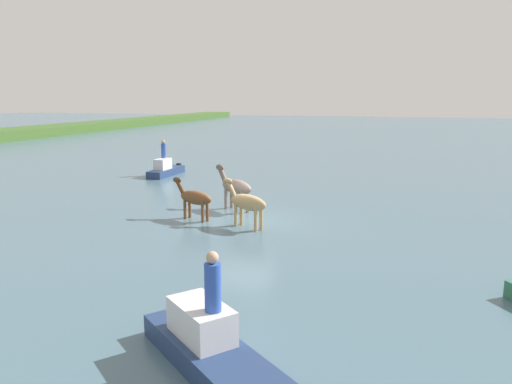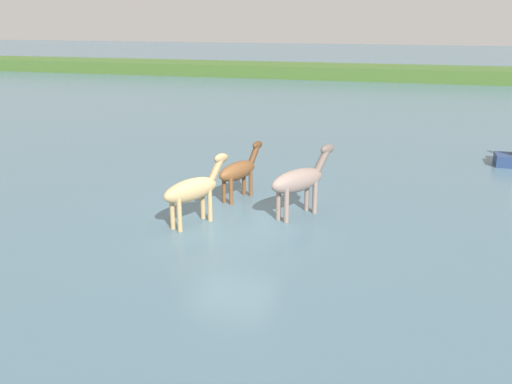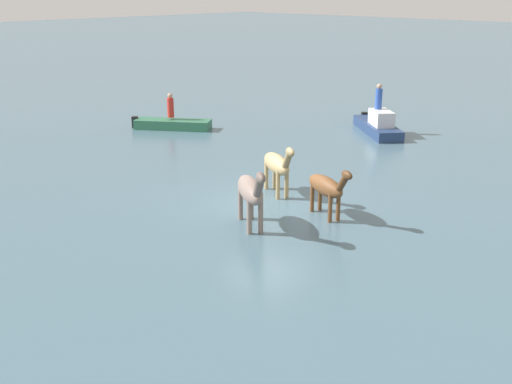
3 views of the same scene
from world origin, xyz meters
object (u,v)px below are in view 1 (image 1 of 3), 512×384
Objects in this scene: horse_dun_straggler at (247,202)px; boat_skiff_near at (212,354)px; horse_mid_herd at (235,187)px; person_helmsman_aft at (164,150)px; horse_chestnut_trailing at (194,198)px; person_boatman_standing at (213,284)px; boat_launch_far at (166,171)px.

horse_dun_straggler is 10.57m from boat_skiff_near.
person_helmsman_aft is (8.43, 8.07, 0.59)m from horse_mid_herd.
horse_dun_straggler is at bearing -172.33° from horse_chestnut_trailing.
horse_dun_straggler reaches higher than boat_skiff_near.
person_helmsman_aft is at bearing -21.94° from horse_dun_straggler.
person_boatman_standing reaches higher than horse_dun_straggler.
horse_mid_herd is 2.01× the size of person_helmsman_aft.
person_helmsman_aft is at bearing 29.87° from person_boatman_standing.
horse_dun_straggler is 0.97× the size of horse_mid_herd.
person_boatman_standing is at bearing -77.13° from boat_skiff_near.
horse_chestnut_trailing is at bearing -25.07° from boat_skiff_near.
horse_chestnut_trailing is at bearing 33.43° from boat_launch_far.
person_helmsman_aft reaches higher than boat_skiff_near.
person_boatman_standing reaches higher than boat_skiff_near.
horse_chestnut_trailing is 2.61m from horse_dun_straggler.
horse_chestnut_trailing reaches higher than boat_launch_far.
horse_chestnut_trailing is at bearing 26.08° from person_boatman_standing.
person_boatman_standing is at bearing -150.13° from person_helmsman_aft.
horse_mid_herd is at bearing -136.23° from person_helmsman_aft.
horse_dun_straggler is 1.96× the size of person_boatman_standing.
person_boatman_standing reaches higher than boat_launch_far.
person_helmsman_aft is (10.63, 7.01, 0.75)m from horse_chestnut_trailing.
boat_launch_far is 24.45m from boat_skiff_near.
horse_chestnut_trailing is at bearing 14.59° from horse_dun_straggler.
horse_chestnut_trailing is 0.95× the size of horse_dun_straggler.
horse_chestnut_trailing is at bearing 97.34° from horse_mid_herd.
horse_mid_herd is 13.66m from boat_skiff_near.
boat_skiff_near is 1.42m from person_boatman_standing.
horse_mid_herd is 0.63× the size of boat_launch_far.
horse_mid_herd is 0.59× the size of boat_skiff_near.
horse_mid_herd is 13.61m from person_boatman_standing.
horse_dun_straggler is at bearing 40.59° from boat_launch_far.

